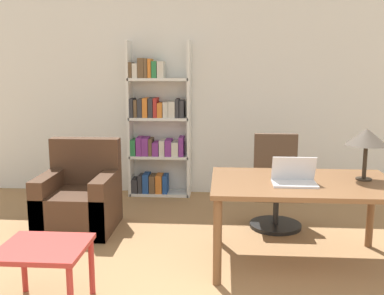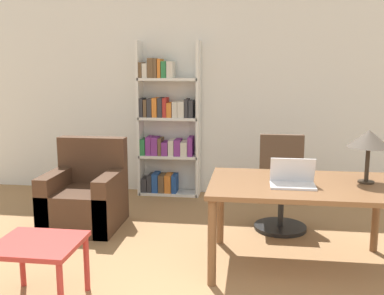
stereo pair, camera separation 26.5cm
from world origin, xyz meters
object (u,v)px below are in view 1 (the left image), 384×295
at_px(laptop, 294,178).
at_px(bookshelf, 156,128).
at_px(side_table_blue, 44,255).
at_px(armchair, 80,201).
at_px(office_chair, 276,187).
at_px(table_lamp, 367,138).
at_px(desk, 303,191).

height_order(laptop, bookshelf, bookshelf).
relative_size(laptop, side_table_blue, 0.61).
bearing_deg(laptop, side_table_blue, -156.82).
relative_size(laptop, armchair, 0.39).
bearing_deg(office_chair, side_table_blue, -134.30).
relative_size(table_lamp, bookshelf, 0.22).
distance_m(desk, office_chair, 1.03).
bearing_deg(bookshelf, desk, -52.61).
height_order(table_lamp, armchair, table_lamp).
xyz_separation_m(desk, armchair, (-2.25, 0.75, -0.36)).
bearing_deg(laptop, table_lamp, 16.77).
height_order(desk, side_table_blue, desk).
bearing_deg(table_lamp, desk, -170.19).
distance_m(desk, laptop, 0.20).
distance_m(table_lamp, side_table_blue, 2.79).
height_order(armchair, bookshelf, bookshelf).
relative_size(office_chair, bookshelf, 0.49).
distance_m(table_lamp, armchair, 2.98).
bearing_deg(table_lamp, laptop, -163.23).
height_order(table_lamp, side_table_blue, table_lamp).
distance_m(laptop, bookshelf, 2.67).
xyz_separation_m(laptop, armchair, (-2.15, 0.85, -0.50)).
bearing_deg(desk, armchair, 161.49).
bearing_deg(desk, side_table_blue, -155.44).
bearing_deg(office_chair, laptop, -89.02).
distance_m(laptop, office_chair, 1.16).
height_order(office_chair, bookshelf, bookshelf).
distance_m(desk, armchair, 2.40).
distance_m(desk, side_table_blue, 2.18).
bearing_deg(side_table_blue, armchair, 99.57).
relative_size(desk, side_table_blue, 2.62).
height_order(office_chair, side_table_blue, office_chair).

